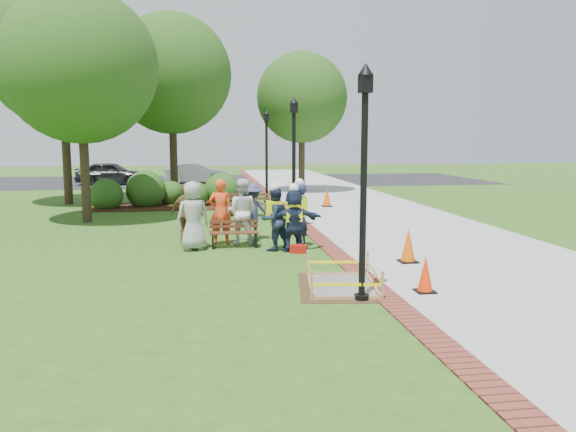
{
  "coord_description": "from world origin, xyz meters",
  "views": [
    {
      "loc": [
        -1.56,
        -12.72,
        2.95
      ],
      "look_at": [
        0.5,
        1.2,
        1.0
      ],
      "focal_mm": 35.0,
      "sensor_mm": 36.0,
      "label": 1
    }
  ],
  "objects": [
    {
      "name": "lamp_far",
      "position": [
        1.25,
        13.0,
        2.48
      ],
      "size": [
        0.28,
        0.28,
        4.26
      ],
      "color": "black",
      "rests_on": "ground"
    },
    {
      "name": "hivis_worker_c",
      "position": [
        0.22,
        1.82,
        0.9
      ],
      "size": [
        0.63,
        0.55,
        1.81
      ],
      "color": "#1A2A44",
      "rests_on": "ground"
    },
    {
      "name": "parked_car_b",
      "position": [
        -2.11,
        24.88,
        0.0
      ],
      "size": [
        2.13,
        4.63,
        1.49
      ],
      "primitive_type": "imported",
      "rotation": [
        0.0,
        0.0,
        1.54
      ],
      "color": "#B2B1B6",
      "rests_on": "ground"
    },
    {
      "name": "tree_left",
      "position": [
        -5.73,
        7.82,
        5.39
      ],
      "size": [
        5.3,
        5.3,
        8.05
      ],
      "color": "#3D2D1E",
      "rests_on": "ground"
    },
    {
      "name": "casual_person_a",
      "position": [
        -1.9,
        2.16,
        0.92
      ],
      "size": [
        0.68,
        0.54,
        1.84
      ],
      "color": "#9C9C9C",
      "rests_on": "ground"
    },
    {
      "name": "shrub_a",
      "position": [
        -5.68,
        11.56,
        0.0
      ],
      "size": [
        1.39,
        1.39,
        1.39
      ],
      "primitive_type": "sphere",
      "color": "#1F4513",
      "rests_on": "ground"
    },
    {
      "name": "casual_person_d",
      "position": [
        -2.08,
        3.0,
        0.86
      ],
      "size": [
        0.65,
        0.58,
        1.72
      ],
      "color": "brown",
      "rests_on": "ground"
    },
    {
      "name": "tree_far",
      "position": [
        -7.69,
        13.7,
        6.61
      ],
      "size": [
        6.56,
        6.56,
        9.91
      ],
      "color": "#3D2D1E",
      "rests_on": "ground"
    },
    {
      "name": "cone_back",
      "position": [
        3.2,
        -0.16,
        0.4
      ],
      "size": [
        0.42,
        0.42,
        0.83
      ],
      "color": "black",
      "rests_on": "ground"
    },
    {
      "name": "casual_person_b",
      "position": [
        -1.16,
        2.88,
        0.92
      ],
      "size": [
        0.63,
        0.44,
        1.84
      ],
      "color": "#F5461C",
      "rests_on": "ground"
    },
    {
      "name": "casual_person_c",
      "position": [
        -0.57,
        2.81,
        0.92
      ],
      "size": [
        0.68,
        0.54,
        1.84
      ],
      "color": "silver",
      "rests_on": "ground"
    },
    {
      "name": "shrub_e",
      "position": [
        -3.09,
        12.9,
        0.0
      ],
      "size": [
        1.14,
        1.14,
        1.14
      ],
      "primitive_type": "sphere",
      "color": "#1F4513",
      "rests_on": "ground"
    },
    {
      "name": "hivis_worker_b",
      "position": [
        0.95,
        2.17,
        0.93
      ],
      "size": [
        0.65,
        0.64,
        1.88
      ],
      "color": "#1A2244",
      "rests_on": "ground"
    },
    {
      "name": "hivis_worker_a",
      "position": [
        0.72,
        1.63,
        0.9
      ],
      "size": [
        0.53,
        0.34,
        1.8
      ],
      "color": "#1B2E48",
      "rests_on": "ground"
    },
    {
      "name": "lamp_near",
      "position": [
        1.25,
        -3.0,
        2.48
      ],
      "size": [
        0.28,
        0.28,
        4.26
      ],
      "color": "black",
      "rests_on": "ground"
    },
    {
      "name": "tree_right",
      "position": [
        3.74,
        17.96,
        5.14
      ],
      "size": [
        4.93,
        4.93,
        7.62
      ],
      "color": "#3D2D1E",
      "rests_on": "ground"
    },
    {
      "name": "ground",
      "position": [
        0.0,
        0.0,
        0.0
      ],
      "size": [
        100.0,
        100.0,
        0.0
      ],
      "primitive_type": "plane",
      "color": "#285116",
      "rests_on": "ground"
    },
    {
      "name": "cone_far",
      "position": [
        3.64,
        10.94,
        0.4
      ],
      "size": [
        0.42,
        0.42,
        0.83
      ],
      "color": "black",
      "rests_on": "ground"
    },
    {
      "name": "toolbox",
      "position": [
        0.8,
        1.37,
        0.11
      ],
      "size": [
        0.48,
        0.36,
        0.21
      ],
      "primitive_type": "cube",
      "rotation": [
        0.0,
        0.0,
        -0.32
      ],
      "color": "#AF140D",
      "rests_on": "ground"
    },
    {
      "name": "cone_front",
      "position": [
        2.58,
        -2.73,
        0.35
      ],
      "size": [
        0.37,
        0.37,
        0.73
      ],
      "color": "black",
      "rests_on": "ground"
    },
    {
      "name": "shrub_d",
      "position": [
        -0.85,
        12.37,
        0.0
      ],
      "size": [
        1.55,
        1.55,
        1.55
      ],
      "primitive_type": "sphere",
      "color": "#1F4513",
      "rests_on": "ground"
    },
    {
      "name": "sidewalk",
      "position": [
        5.0,
        10.0,
        0.01
      ],
      "size": [
        6.0,
        60.0,
        0.02
      ],
      "primitive_type": "cube",
      "color": "#9E9E99",
      "rests_on": "ground"
    },
    {
      "name": "tree_back",
      "position": [
        -3.12,
        16.22,
        6.11
      ],
      "size": [
        5.93,
        5.93,
        9.09
      ],
      "color": "#3D2D1E",
      "rests_on": "ground"
    },
    {
      "name": "brick_edging",
      "position": [
        1.75,
        10.0,
        0.01
      ],
      "size": [
        0.5,
        60.0,
        0.03
      ],
      "primitive_type": "cube",
      "color": "maroon",
      "rests_on": "ground"
    },
    {
      "name": "parked_car_a",
      "position": [
        -7.53,
        24.57,
        0.0
      ],
      "size": [
        2.38,
        5.03,
        1.61
      ],
      "primitive_type": "imported",
      "rotation": [
        0.0,
        0.0,
        1.52
      ],
      "color": "#232426",
      "rests_on": "ground"
    },
    {
      "name": "mulch_bed",
      "position": [
        -3.0,
        12.0,
        0.02
      ],
      "size": [
        7.0,
        3.0,
        0.05
      ],
      "primitive_type": "cube",
      "color": "#381E0F",
      "rests_on": "ground"
    },
    {
      "name": "bench_far",
      "position": [
        0.06,
        8.56,
        0.27
      ],
      "size": [
        1.65,
        0.84,
        0.85
      ],
      "color": "#51341B",
      "rests_on": "ground"
    },
    {
      "name": "shrub_c",
      "position": [
        -2.01,
        11.96,
        0.0
      ],
      "size": [
        1.18,
        1.18,
        1.18
      ],
      "primitive_type": "sphere",
      "color": "#1F4513",
      "rests_on": "ground"
    },
    {
      "name": "parking_lot",
      "position": [
        0.0,
        27.0,
        0.0
      ],
      "size": [
        36.0,
        12.0,
        0.01
      ],
      "primitive_type": "cube",
      "color": "black",
      "rests_on": "ground"
    },
    {
      "name": "bench_near",
      "position": [
        -0.81,
        2.37,
        0.23
      ],
      "size": [
        1.34,
        0.47,
        0.72
      ],
      "color": "brown",
      "rests_on": "ground"
    },
    {
      "name": "wet_concrete_pad",
      "position": [
        1.1,
        -2.07,
        0.23
      ],
      "size": [
        2.01,
        2.52,
        0.55
      ],
      "color": "#47331E",
      "rests_on": "ground"
    },
    {
      "name": "casual_person_e",
      "position": [
        -0.23,
        3.41,
        0.83
      ],
      "size": [
        0.54,
        0.35,
        1.66
      ],
      "color": "#393E64",
      "rests_on": "ground"
    },
    {
      "name": "shrub_b",
      "position": [
        -4.13,
        12.22,
        0.0
      ],
      "size": [
        1.7,
        1.7,
        1.7
      ],
      "primitive_type": "sphere",
      "color": "#1F4513",
      "rests_on": "ground"
    },
    {
      "name": "lamp_mid",
      "position": [
        1.25,
        5.0,
        2.48
      ],
      "size": [
        0.28,
        0.28,
        4.26
      ],
      "color": "black",
      "rests_on": "ground"
    }
  ]
}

